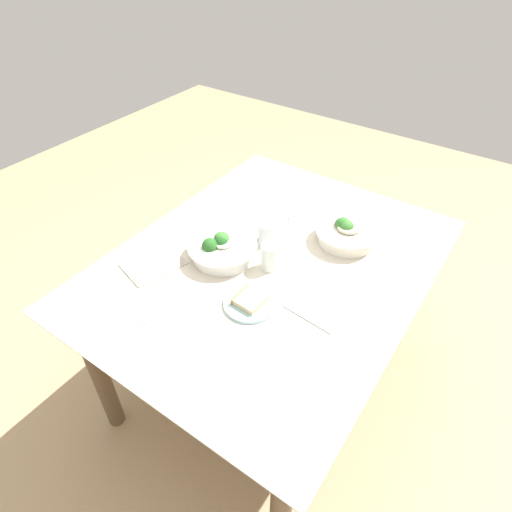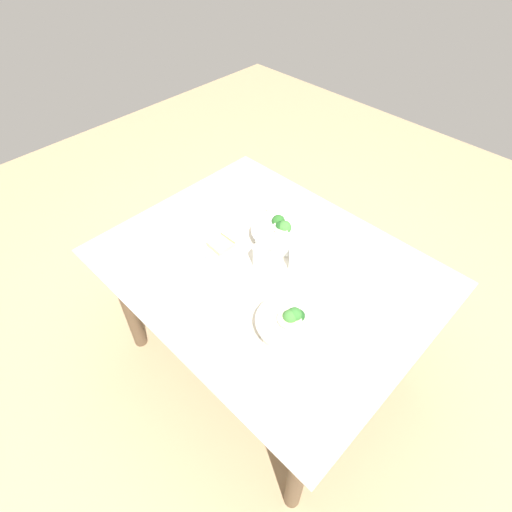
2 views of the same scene
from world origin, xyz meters
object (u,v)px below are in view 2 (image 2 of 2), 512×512
bread_side_plate (221,246)px  fork_by_far_bowl (219,197)px  fork_by_near_bowl (332,291)px  water_glass_center (261,256)px  water_glass_side (298,261)px  broccoli_bowl_far (290,323)px  table_knife_right (311,288)px  broccoli_bowl_near (280,232)px  table_knife_left (196,276)px  napkin_folded_upper (278,203)px

bread_side_plate → fork_by_far_bowl: bearing=-40.2°
bread_side_plate → fork_by_near_bowl: 0.53m
water_glass_center → fork_by_far_bowl: size_ratio=1.14×
fork_by_near_bowl → water_glass_side: bearing=-44.0°
broccoli_bowl_far → table_knife_right: broccoli_bowl_far is taller
broccoli_bowl_far → broccoli_bowl_near: size_ratio=0.95×
fork_by_far_bowl → table_knife_left: 0.55m
table_knife_left → table_knife_right: same height
table_knife_right → napkin_folded_upper: napkin_folded_upper is taller
water_glass_center → table_knife_left: (0.15, 0.24, -0.05)m
broccoli_bowl_far → table_knife_right: size_ratio=1.21×
bread_side_plate → water_glass_side: water_glass_side is taller
fork_by_near_bowl → fork_by_far_bowl: bearing=-51.3°
fork_by_near_bowl → water_glass_center: bearing=-26.9°
broccoli_bowl_far → table_knife_left: broccoli_bowl_far is taller
broccoli_bowl_near → fork_by_far_bowl: 0.43m
bread_side_plate → napkin_folded_upper: (0.04, -0.42, -0.01)m
fork_by_far_bowl → napkin_folded_upper: bearing=62.3°
water_glass_side → napkin_folded_upper: water_glass_side is taller
fork_by_far_bowl → water_glass_side: bearing=17.5°
table_knife_right → broccoli_bowl_near: bearing=-168.0°
broccoli_bowl_far → broccoli_bowl_near: broccoli_bowl_near is taller
broccoli_bowl_far → fork_by_near_bowl: 0.26m
water_glass_side → broccoli_bowl_far: bearing=124.8°
broccoli_bowl_far → broccoli_bowl_near: bearing=-43.8°
broccoli_bowl_near → fork_by_near_bowl: (-0.36, 0.08, -0.04)m
water_glass_center → fork_by_near_bowl: bearing=-162.2°
broccoli_bowl_near → napkin_folded_upper: (0.19, -0.18, -0.03)m
fork_by_near_bowl → napkin_folded_upper: (0.55, -0.27, 0.00)m
broccoli_bowl_far → napkin_folded_upper: broccoli_bowl_far is taller
napkin_folded_upper → fork_by_far_bowl: bearing=36.1°
broccoli_bowl_far → water_glass_side: bearing=-55.2°
water_glass_side → fork_by_far_bowl: 0.62m
napkin_folded_upper → table_knife_left: bearing=98.6°
bread_side_plate → napkin_folded_upper: size_ratio=0.87×
broccoli_bowl_near → water_glass_center: size_ratio=2.52×
bread_side_plate → table_knife_left: (-0.05, 0.19, -0.01)m
broccoli_bowl_near → water_glass_side: (-0.18, 0.09, 0.01)m
table_knife_left → fork_by_near_bowl: bearing=-48.0°
broccoli_bowl_near → napkin_folded_upper: bearing=-44.9°
water_glass_side → table_knife_right: bearing=156.9°
water_glass_center → table_knife_right: water_glass_center is taller
water_glass_side → table_knife_right: water_glass_side is taller
fork_by_near_bowl → broccoli_bowl_near: bearing=-57.9°
broccoli_bowl_near → table_knife_right: (-0.29, 0.14, -0.04)m
water_glass_center → table_knife_left: bearing=58.5°
fork_by_far_bowl → bread_side_plate: bearing=-13.9°
water_glass_center → table_knife_right: (-0.24, -0.05, -0.05)m
water_glass_center → water_glass_side: (-0.13, -0.10, -0.01)m
broccoli_bowl_near → table_knife_right: broccoli_bowl_near is taller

